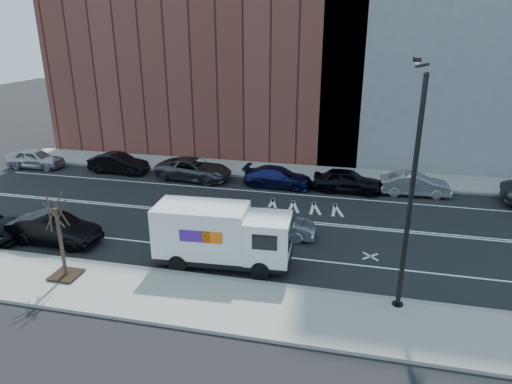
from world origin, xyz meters
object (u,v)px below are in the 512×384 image
at_px(fedex_van, 221,235).
at_px(driving_sedan, 276,225).
at_px(far_parked_a, 35,159).
at_px(far_parked_b, 119,163).

relative_size(fedex_van, driving_sedan, 1.56).
distance_m(fedex_van, driving_sedan, 4.01).
distance_m(far_parked_a, driving_sedan, 21.79).
bearing_deg(far_parked_b, driving_sedan, -118.87).
relative_size(fedex_van, far_parked_b, 1.44).
bearing_deg(far_parked_a, fedex_van, -124.77).
relative_size(far_parked_a, far_parked_b, 0.98).
bearing_deg(fedex_van, far_parked_a, 145.43).
xyz_separation_m(far_parked_a, far_parked_b, (6.88, 0.30, -0.01)).
xyz_separation_m(fedex_van, far_parked_b, (-11.58, 11.58, -0.77)).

